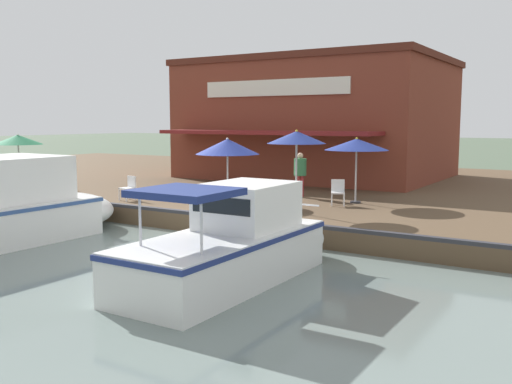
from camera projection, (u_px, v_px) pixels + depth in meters
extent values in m
plane|color=#4C5B47|center=(197.00, 236.00, 16.89)|extent=(220.00, 220.00, 0.00)
cube|color=brown|center=(344.00, 189.00, 26.13)|extent=(22.00, 56.00, 0.60)
cube|color=#2D2D33|center=(199.00, 214.00, 16.90)|extent=(0.20, 50.40, 0.10)
cube|color=brown|center=(318.00, 122.00, 28.74)|extent=(8.92, 11.88, 5.45)
cube|color=#522318|center=(319.00, 64.00, 28.38)|extent=(9.10, 12.12, 0.30)
cube|color=maroon|center=(264.00, 133.00, 24.27)|extent=(1.80, 10.10, 0.16)
cube|color=silver|center=(274.00, 88.00, 24.76)|extent=(0.08, 7.13, 0.70)
cylinder|color=#B7B7B7|center=(19.00, 163.00, 23.66)|extent=(0.06, 0.06, 2.08)
cylinder|color=#2D2D33|center=(20.00, 187.00, 23.79)|extent=(0.36, 0.36, 0.06)
cone|color=#19663D|center=(18.00, 140.00, 23.54)|extent=(2.01, 2.01, 0.40)
cone|color=silver|center=(18.00, 139.00, 23.54)|extent=(1.24, 1.24, 0.32)
sphere|color=silver|center=(18.00, 135.00, 23.52)|extent=(0.08, 0.08, 0.08)
cylinder|color=#B7B7B7|center=(296.00, 174.00, 17.25)|extent=(0.06, 0.06, 2.35)
cylinder|color=#2D2D33|center=(296.00, 212.00, 17.39)|extent=(0.36, 0.36, 0.06)
cone|color=navy|center=(297.00, 137.00, 17.11)|extent=(1.78, 1.78, 0.38)
cone|color=yellow|center=(297.00, 137.00, 17.11)|extent=(1.11, 1.11, 0.30)
sphere|color=yellow|center=(297.00, 131.00, 17.09)|extent=(0.08, 0.08, 0.08)
cylinder|color=#B7B7B7|center=(228.00, 174.00, 19.40)|extent=(0.06, 0.06, 2.00)
cylinder|color=#2D2D33|center=(228.00, 202.00, 19.52)|extent=(0.36, 0.36, 0.06)
cone|color=navy|center=(227.00, 147.00, 19.28)|extent=(2.17, 2.17, 0.52)
cone|color=white|center=(227.00, 146.00, 19.28)|extent=(1.35, 1.35, 0.41)
sphere|color=white|center=(227.00, 139.00, 19.25)|extent=(0.08, 0.08, 0.08)
cylinder|color=#B7B7B7|center=(356.00, 173.00, 19.36)|extent=(0.06, 0.06, 2.06)
cylinder|color=#2D2D33|center=(355.00, 202.00, 19.48)|extent=(0.36, 0.36, 0.06)
cone|color=navy|center=(357.00, 144.00, 19.24)|extent=(2.17, 2.17, 0.39)
cone|color=yellow|center=(357.00, 144.00, 19.24)|extent=(1.35, 1.35, 0.31)
sphere|color=yellow|center=(357.00, 139.00, 19.22)|extent=(0.08, 0.08, 0.08)
cube|color=white|center=(61.00, 185.00, 23.09)|extent=(0.04, 0.04, 0.42)
cube|color=white|center=(54.00, 184.00, 23.30)|extent=(0.04, 0.04, 0.42)
cube|color=white|center=(69.00, 184.00, 23.42)|extent=(0.04, 0.04, 0.42)
cube|color=white|center=(62.00, 183.00, 23.64)|extent=(0.04, 0.04, 0.42)
cube|color=white|center=(61.00, 179.00, 23.34)|extent=(0.44, 0.44, 0.05)
cube|color=white|center=(65.00, 173.00, 23.48)|extent=(0.04, 0.44, 0.40)
cube|color=white|center=(344.00, 200.00, 18.67)|extent=(0.05, 0.05, 0.42)
cube|color=white|center=(332.00, 200.00, 18.71)|extent=(0.05, 0.05, 0.42)
cube|color=white|center=(344.00, 198.00, 19.06)|extent=(0.05, 0.05, 0.42)
cube|color=white|center=(332.00, 198.00, 19.11)|extent=(0.05, 0.05, 0.42)
cube|color=white|center=(338.00, 193.00, 18.86)|extent=(0.59, 0.59, 0.05)
cube|color=white|center=(338.00, 185.00, 19.03)|extent=(0.22, 0.41, 0.40)
cube|color=white|center=(126.00, 195.00, 19.83)|extent=(0.05, 0.05, 0.42)
cube|color=white|center=(119.00, 194.00, 20.08)|extent=(0.05, 0.05, 0.42)
cube|color=white|center=(136.00, 194.00, 20.13)|extent=(0.05, 0.05, 0.42)
cube|color=white|center=(129.00, 193.00, 20.39)|extent=(0.05, 0.05, 0.42)
cube|color=white|center=(127.00, 188.00, 20.08)|extent=(0.50, 0.50, 0.05)
cube|color=white|center=(132.00, 182.00, 20.20)|extent=(0.11, 0.44, 0.40)
cylinder|color=#B23338|center=(302.00, 186.00, 21.05)|extent=(0.13, 0.13, 0.79)
cylinder|color=#B23338|center=(298.00, 186.00, 20.99)|extent=(0.13, 0.13, 0.79)
cylinder|color=#337547|center=(300.00, 167.00, 20.94)|extent=(0.46, 0.46, 0.63)
sphere|color=#DBB28E|center=(300.00, 156.00, 20.88)|extent=(0.21, 0.21, 0.21)
cube|color=white|center=(224.00, 259.00, 11.61)|extent=(5.12, 2.02, 1.02)
ellipsoid|color=white|center=(285.00, 237.00, 13.76)|extent=(1.81, 1.91, 1.02)
cube|color=navy|center=(224.00, 238.00, 11.55)|extent=(5.18, 2.06, 0.10)
cube|color=white|center=(248.00, 205.00, 12.25)|extent=(2.00, 1.61, 0.97)
cube|color=black|center=(221.00, 205.00, 11.40)|extent=(0.06, 1.41, 0.34)
cube|color=navy|center=(186.00, 192.00, 10.41)|extent=(1.54, 1.71, 0.13)
cylinder|color=silver|center=(201.00, 227.00, 9.71)|extent=(0.05, 0.05, 0.99)
cylinder|color=silver|center=(140.00, 219.00, 10.45)|extent=(0.05, 0.05, 0.99)
cylinder|color=silver|center=(289.00, 203.00, 13.84)|extent=(0.04, 1.61, 0.04)
ellipsoid|color=silver|center=(66.00, 210.00, 17.72)|extent=(2.75, 3.10, 1.09)
cylinder|color=#473323|center=(69.00, 188.00, 20.20)|extent=(0.18, 0.18, 0.82)
cylinder|color=#2D2D33|center=(68.00, 176.00, 20.15)|extent=(0.22, 0.22, 0.04)
cylinder|color=brown|center=(255.00, 141.00, 36.38)|extent=(0.46, 0.46, 3.06)
sphere|color=#2D6028|center=(255.00, 95.00, 36.02)|extent=(3.67, 3.67, 3.67)
sphere|color=#2D6028|center=(241.00, 101.00, 35.74)|extent=(2.57, 2.57, 2.57)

